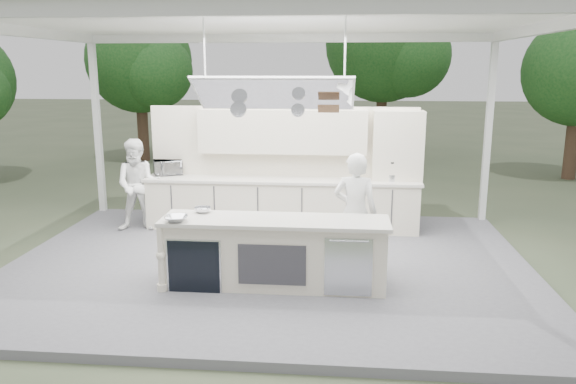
# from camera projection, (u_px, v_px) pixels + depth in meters

# --- Properties ---
(ground) EXTENTS (90.00, 90.00, 0.00)m
(ground) POSITION_uv_depth(u_px,v_px,m) (269.00, 270.00, 8.73)
(ground) COLOR #4A5238
(ground) RESTS_ON ground
(stage_deck) EXTENTS (8.00, 6.00, 0.12)m
(stage_deck) POSITION_uv_depth(u_px,v_px,m) (269.00, 266.00, 8.72)
(stage_deck) COLOR slate
(stage_deck) RESTS_ON ground
(tent) EXTENTS (8.20, 6.20, 3.86)m
(tent) POSITION_uv_depth(u_px,v_px,m) (267.00, 21.00, 7.91)
(tent) COLOR white
(tent) RESTS_ON ground
(demo_island) EXTENTS (3.10, 0.79, 0.95)m
(demo_island) POSITION_uv_depth(u_px,v_px,m) (273.00, 252.00, 7.70)
(demo_island) COLOR beige
(demo_island) RESTS_ON stage_deck
(back_counter) EXTENTS (5.08, 0.72, 0.95)m
(back_counter) POSITION_uv_depth(u_px,v_px,m) (282.00, 203.00, 10.45)
(back_counter) COLOR beige
(back_counter) RESTS_ON stage_deck
(back_wall_unit) EXTENTS (5.05, 0.48, 2.25)m
(back_wall_unit) POSITION_uv_depth(u_px,v_px,m) (306.00, 150.00, 10.40)
(back_wall_unit) COLOR beige
(back_wall_unit) RESTS_ON stage_deck
(tree_cluster) EXTENTS (19.55, 9.40, 5.85)m
(tree_cluster) POSITION_uv_depth(u_px,v_px,m) (302.00, 60.00, 17.52)
(tree_cluster) COLOR #4B3125
(tree_cluster) RESTS_ON ground
(head_chef) EXTENTS (0.71, 0.54, 1.77)m
(head_chef) POSITION_uv_depth(u_px,v_px,m) (355.00, 212.00, 8.21)
(head_chef) COLOR white
(head_chef) RESTS_ON stage_deck
(sous_chef) EXTENTS (0.93, 0.79, 1.70)m
(sous_chef) POSITION_uv_depth(u_px,v_px,m) (138.00, 185.00, 10.26)
(sous_chef) COLOR white
(sous_chef) RESTS_ON stage_deck
(toaster_oven) EXTENTS (0.62, 0.53, 0.29)m
(toaster_oven) POSITION_uv_depth(u_px,v_px,m) (168.00, 167.00, 10.68)
(toaster_oven) COLOR #B5B8BD
(toaster_oven) RESTS_ON back_counter
(bowl_large) EXTENTS (0.37, 0.37, 0.08)m
(bowl_large) POSITION_uv_depth(u_px,v_px,m) (176.00, 219.00, 7.47)
(bowl_large) COLOR silver
(bowl_large) RESTS_ON demo_island
(bowl_small) EXTENTS (0.29, 0.29, 0.07)m
(bowl_small) POSITION_uv_depth(u_px,v_px,m) (203.00, 210.00, 7.93)
(bowl_small) COLOR silver
(bowl_small) RESTS_ON demo_island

